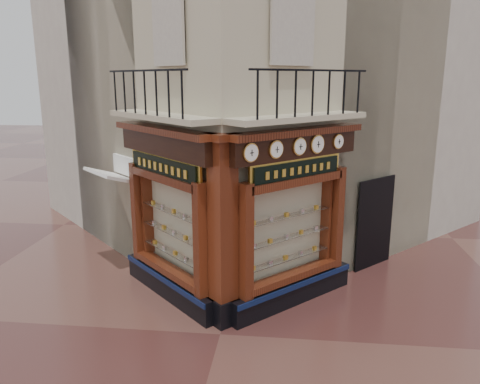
# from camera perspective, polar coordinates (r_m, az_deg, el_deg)

# --- Properties ---
(ground) EXTENTS (80.00, 80.00, 0.00)m
(ground) POSITION_cam_1_polar(r_m,az_deg,el_deg) (9.81, -2.43, -16.95)
(ground) COLOR #482521
(ground) RESTS_ON ground
(main_building) EXTENTS (11.31, 11.31, 12.00)m
(main_building) POSITION_cam_1_polar(r_m,az_deg,el_deg) (14.58, 1.14, 17.65)
(main_building) COLOR #C0B596
(main_building) RESTS_ON ground
(neighbour_left) EXTENTS (11.31, 11.31, 11.00)m
(neighbour_left) POSITION_cam_1_polar(r_m,az_deg,el_deg) (17.39, -6.54, 15.29)
(neighbour_left) COLOR beige
(neighbour_left) RESTS_ON ground
(neighbour_right) EXTENTS (11.31, 11.31, 11.00)m
(neighbour_right) POSITION_cam_1_polar(r_m,az_deg,el_deg) (17.01, 10.56, 15.19)
(neighbour_right) COLOR beige
(neighbour_right) RESTS_ON ground
(shopfront_left) EXTENTS (2.86, 2.86, 3.98)m
(shopfront_left) POSITION_cam_1_polar(r_m,az_deg,el_deg) (10.70, -8.74, -2.85)
(shopfront_left) COLOR black
(shopfront_left) RESTS_ON ground
(shopfront_right) EXTENTS (2.86, 2.86, 3.98)m
(shopfront_right) POSITION_cam_1_polar(r_m,az_deg,el_deg) (10.35, 6.51, -3.35)
(shopfront_right) COLOR black
(shopfront_right) RESTS_ON ground
(corner_pilaster) EXTENTS (0.85, 0.85, 3.98)m
(corner_pilaster) POSITION_cam_1_polar(r_m,az_deg,el_deg) (9.44, -2.09, -5.16)
(corner_pilaster) COLOR black
(corner_pilaster) RESTS_ON ground
(balcony) EXTENTS (5.94, 2.97, 1.03)m
(balcony) POSITION_cam_1_polar(r_m,az_deg,el_deg) (9.94, -1.37, 9.20)
(balcony) COLOR #C0B596
(balcony) RESTS_ON ground
(clock_a) EXTENTS (0.30, 0.30, 0.37)m
(clock_a) POSITION_cam_1_polar(r_m,az_deg,el_deg) (8.92, 1.32, 4.82)
(clock_a) COLOR gold
(clock_a) RESTS_ON ground
(clock_b) EXTENTS (0.30, 0.30, 0.37)m
(clock_b) POSITION_cam_1_polar(r_m,az_deg,el_deg) (9.36, 4.41, 5.20)
(clock_b) COLOR gold
(clock_b) RESTS_ON ground
(clock_c) EXTENTS (0.30, 0.30, 0.38)m
(clock_c) POSITION_cam_1_polar(r_m,az_deg,el_deg) (9.82, 7.27, 5.53)
(clock_c) COLOR gold
(clock_c) RESTS_ON ground
(clock_d) EXTENTS (0.32, 0.32, 0.41)m
(clock_d) POSITION_cam_1_polar(r_m,az_deg,el_deg) (10.21, 9.41, 5.77)
(clock_d) COLOR gold
(clock_d) RESTS_ON ground
(clock_e) EXTENTS (0.27, 0.27, 0.33)m
(clock_e) POSITION_cam_1_polar(r_m,az_deg,el_deg) (10.73, 11.88, 6.04)
(clock_e) COLOR gold
(clock_e) RESTS_ON ground
(awning) EXTENTS (1.72, 1.72, 0.36)m
(awning) POSITION_cam_1_polar(r_m,az_deg,el_deg) (13.30, -14.71, -8.84)
(awning) COLOR white
(awning) RESTS_ON ground
(signboard_left) EXTENTS (2.10, 2.10, 0.56)m
(signboard_left) POSITION_cam_1_polar(r_m,az_deg,el_deg) (10.41, -9.33, 3.02)
(signboard_left) COLOR yellow
(signboard_left) RESTS_ON ground
(signboard_right) EXTENTS (1.92, 1.92, 0.51)m
(signboard_right) POSITION_cam_1_polar(r_m,az_deg,el_deg) (10.03, 7.00, 2.70)
(signboard_right) COLOR yellow
(signboard_right) RESTS_ON ground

